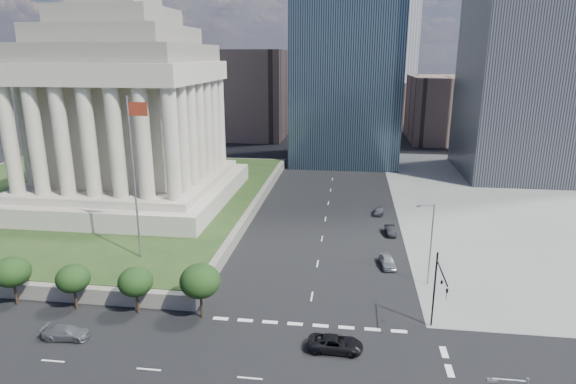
% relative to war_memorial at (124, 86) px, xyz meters
% --- Properties ---
extents(ground, '(500.00, 500.00, 0.00)m').
position_rel_war_memorial_xyz_m(ground, '(34.00, 52.00, -21.40)').
color(ground, black).
rests_on(ground, ground).
extents(plaza_terrace, '(66.00, 70.00, 1.80)m').
position_rel_war_memorial_xyz_m(plaza_terrace, '(-11.00, 2.00, -20.50)').
color(plaza_terrace, '#676358').
rests_on(plaza_terrace, ground).
extents(plaza_lawn, '(64.00, 68.00, 0.10)m').
position_rel_war_memorial_xyz_m(plaza_lawn, '(-11.00, 2.00, -19.55)').
color(plaza_lawn, '#1E3315').
rests_on(plaza_lawn, plaza_terrace).
extents(war_memorial, '(34.00, 34.00, 39.00)m').
position_rel_war_memorial_xyz_m(war_memorial, '(0.00, 0.00, 0.00)').
color(war_memorial, '#A5998A').
rests_on(war_memorial, plaza_lawn).
extents(flagpole, '(2.52, 0.24, 20.00)m').
position_rel_war_memorial_xyz_m(flagpole, '(12.17, -24.00, -8.29)').
color(flagpole, slate).
rests_on(flagpole, plaza_lawn).
extents(midrise_glass, '(26.00, 26.00, 60.00)m').
position_rel_war_memorial_xyz_m(midrise_glass, '(36.00, 47.00, 8.60)').
color(midrise_glass, black).
rests_on(midrise_glass, ground).
extents(building_filler_ne, '(20.00, 30.00, 20.00)m').
position_rel_war_memorial_xyz_m(building_filler_ne, '(66.00, 82.00, -11.40)').
color(building_filler_ne, brown).
rests_on(building_filler_ne, ground).
extents(building_filler_nw, '(24.00, 30.00, 28.00)m').
position_rel_war_memorial_xyz_m(building_filler_nw, '(4.00, 82.00, -7.40)').
color(building_filler_nw, brown).
rests_on(building_filler_nw, ground).
extents(traffic_signal_ne, '(0.30, 5.74, 8.00)m').
position_rel_war_memorial_xyz_m(traffic_signal_ne, '(46.50, -34.30, -16.15)').
color(traffic_signal_ne, black).
rests_on(traffic_signal_ne, ground).
extents(street_lamp_north, '(2.13, 0.22, 10.00)m').
position_rel_war_memorial_xyz_m(street_lamp_north, '(47.33, -23.00, -15.74)').
color(street_lamp_north, slate).
rests_on(street_lamp_north, ground).
extents(pickup_truck, '(2.39, 5.11, 1.42)m').
position_rel_war_memorial_xyz_m(pickup_truck, '(37.04, -38.03, -20.69)').
color(pickup_truck, black).
rests_on(pickup_truck, ground).
extents(suv_grey, '(4.58, 2.15, 1.29)m').
position_rel_war_memorial_xyz_m(suv_grey, '(11.20, -39.51, -20.75)').
color(suv_grey, '#54565C').
rests_on(suv_grey, ground).
extents(parked_sedan_near, '(4.48, 2.27, 1.46)m').
position_rel_war_memorial_xyz_m(parked_sedan_near, '(43.00, -18.63, -20.67)').
color(parked_sedan_near, gray).
rests_on(parked_sedan_near, ground).
extents(parked_sedan_mid, '(3.99, 1.66, 1.28)m').
position_rel_war_memorial_xyz_m(parked_sedan_mid, '(44.23, -6.81, -20.76)').
color(parked_sedan_mid, black).
rests_on(parked_sedan_mid, ground).
extents(parked_sedan_far, '(2.11, 3.97, 1.28)m').
position_rel_war_memorial_xyz_m(parked_sedan_far, '(43.00, 2.70, -20.76)').
color(parked_sedan_far, '#4C4D52').
rests_on(parked_sedan_far, ground).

